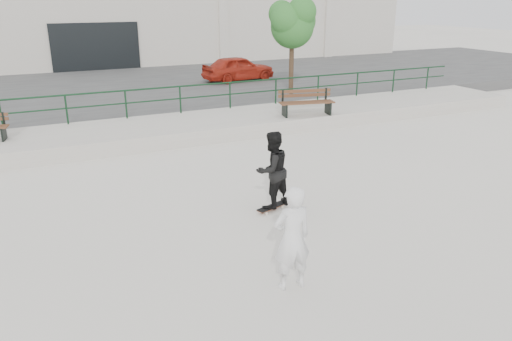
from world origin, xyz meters
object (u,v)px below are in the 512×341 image
red_car (238,68)px  seated_skater (292,238)px  tree (293,22)px  standing_skater (272,170)px  skateboard (272,207)px  bench_right (306,103)px

red_car → seated_skater: size_ratio=2.05×
tree → standing_skater: (-6.17, -10.16, -2.62)m
tree → skateboard: (-6.17, -10.16, -3.53)m
red_car → standing_skater: standing_skater is taller
bench_right → skateboard: (-4.55, -6.16, -0.88)m
standing_skater → seated_skater: 3.21m
bench_right → skateboard: 7.71m
red_car → standing_skater: size_ratio=2.12×
standing_skater → seated_skater: bearing=54.0°
skateboard → red_car: bearing=51.2°
tree → skateboard: bearing=-121.2°
bench_right → seated_skater: seated_skater is taller
skateboard → seated_skater: seated_skater is taller
bench_right → standing_skater: bearing=-114.4°
bench_right → tree: size_ratio=0.50×
bench_right → red_car: (0.87, 8.26, 0.18)m
tree → red_car: size_ratio=1.11×
tree → seated_skater: bearing=-119.1°
standing_skater → bench_right: bearing=-141.2°
tree → standing_skater: size_ratio=2.34×
tree → standing_skater: 12.17m
seated_skater → skateboard: bearing=-109.1°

